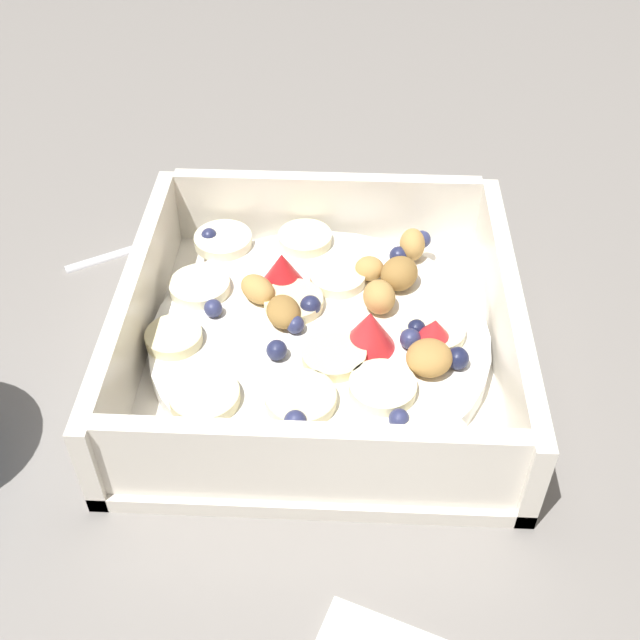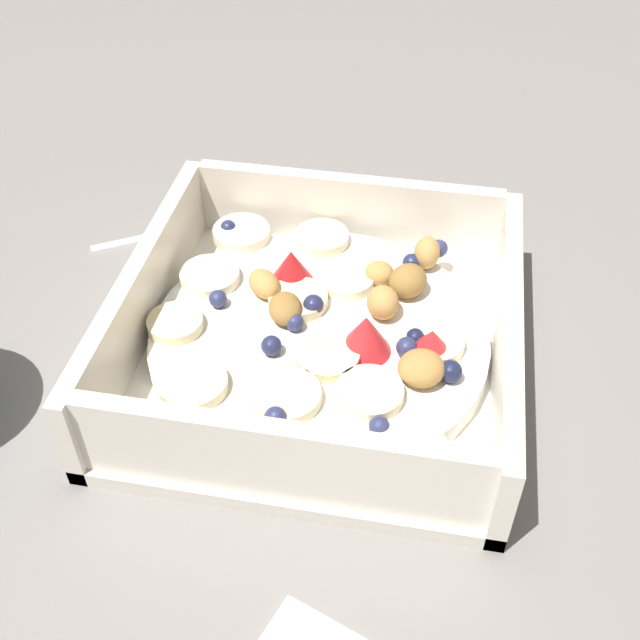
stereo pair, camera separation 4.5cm
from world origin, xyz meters
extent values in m
plane|color=gray|center=(0.00, 0.00, 0.00)|extent=(2.40, 2.40, 0.00)
cube|color=white|center=(0.00, 0.01, 0.01)|extent=(0.22, 0.22, 0.01)
cube|color=white|center=(0.00, -0.10, 0.03)|extent=(0.22, 0.01, 0.06)
cube|color=white|center=(0.00, 0.12, 0.03)|extent=(0.22, 0.01, 0.06)
cube|color=white|center=(-0.10, 0.01, 0.03)|extent=(0.01, 0.20, 0.06)
cube|color=white|center=(0.11, 0.01, 0.03)|extent=(0.01, 0.20, 0.06)
cylinder|color=white|center=(0.00, 0.01, 0.02)|extent=(0.20, 0.20, 0.01)
cylinder|color=beige|center=(-0.06, 0.07, 0.03)|extent=(0.05, 0.05, 0.01)
cylinder|color=#F4EAB7|center=(0.09, 0.02, 0.03)|extent=(0.05, 0.05, 0.01)
cylinder|color=beige|center=(-0.08, -0.05, 0.03)|extent=(0.05, 0.05, 0.01)
cylinder|color=#F7EFC6|center=(0.05, 0.00, 0.03)|extent=(0.05, 0.05, 0.01)
cylinder|color=#F7EFC6|center=(0.03, 0.08, 0.03)|extent=(0.04, 0.04, 0.01)
cylinder|color=beige|center=(0.02, 0.03, 0.03)|extent=(0.04, 0.04, 0.01)
cylinder|color=#F4EAB7|center=(0.00, -0.06, 0.03)|extent=(0.04, 0.04, 0.01)
cylinder|color=beige|center=(-0.06, 0.02, 0.03)|extent=(0.05, 0.05, 0.01)
cylinder|color=#F7EFC6|center=(0.08, 0.08, 0.03)|extent=(0.05, 0.05, 0.01)
cylinder|color=beige|center=(-0.02, 0.00, 0.03)|extent=(0.05, 0.05, 0.01)
cylinder|color=beige|center=(-0.01, 0.09, 0.03)|extent=(0.05, 0.05, 0.01)
cylinder|color=#F4EAB7|center=(-0.05, -0.03, 0.03)|extent=(0.04, 0.04, 0.01)
cone|color=red|center=(-0.01, -0.06, 0.03)|extent=(0.03, 0.03, 0.02)
cone|color=red|center=(0.04, 0.03, 0.04)|extent=(0.03, 0.03, 0.02)
cone|color=red|center=(-0.01, -0.02, 0.04)|extent=(0.04, 0.04, 0.03)
sphere|color=navy|center=(-0.07, -0.04, 0.03)|extent=(0.01, 0.01, 0.01)
sphere|color=navy|center=(-0.07, 0.02, 0.03)|extent=(0.01, 0.01, 0.01)
sphere|color=#23284C|center=(0.08, 0.09, 0.03)|extent=(0.01, 0.01, 0.01)
sphere|color=#23284C|center=(-0.02, 0.03, 0.03)|extent=(0.01, 0.01, 0.01)
sphere|color=#191E3D|center=(-0.02, -0.07, 0.03)|extent=(0.01, 0.01, 0.01)
sphere|color=navy|center=(0.01, 0.07, 0.03)|extent=(0.01, 0.01, 0.01)
sphere|color=#23284C|center=(0.07, -0.04, 0.03)|extent=(0.01, 0.01, 0.01)
sphere|color=navy|center=(0.08, -0.05, 0.03)|extent=(0.01, 0.01, 0.01)
sphere|color=#191E3D|center=(0.00, -0.05, 0.03)|extent=(0.01, 0.01, 0.01)
sphere|color=navy|center=(0.00, 0.02, 0.03)|extent=(0.01, 0.01, 0.01)
sphere|color=#23284C|center=(0.02, 0.02, 0.03)|extent=(0.01, 0.01, 0.01)
sphere|color=navy|center=(-0.01, -0.04, 0.03)|extent=(0.01, 0.01, 0.01)
ellipsoid|color=olive|center=(0.01, 0.03, 0.03)|extent=(0.03, 0.03, 0.02)
ellipsoid|color=tan|center=(0.03, 0.05, 0.03)|extent=(0.03, 0.03, 0.02)
ellipsoid|color=#AD7F42|center=(-0.03, -0.05, 0.03)|extent=(0.04, 0.04, 0.02)
ellipsoid|color=tan|center=(0.02, -0.03, 0.03)|extent=(0.03, 0.02, 0.02)
ellipsoid|color=olive|center=(0.04, -0.04, 0.03)|extent=(0.03, 0.03, 0.02)
ellipsoid|color=tan|center=(0.05, -0.02, 0.03)|extent=(0.02, 0.02, 0.01)
ellipsoid|color=tan|center=(0.07, -0.05, 0.03)|extent=(0.02, 0.02, 0.02)
ellipsoid|color=silver|center=(0.16, 0.06, 0.00)|extent=(0.05, 0.06, 0.01)
cylinder|color=silver|center=(0.11, 0.13, 0.00)|extent=(0.07, 0.11, 0.01)
camera|label=1|loc=(-0.33, -0.01, 0.34)|focal=43.82mm
camera|label=2|loc=(-0.32, -0.05, 0.34)|focal=43.82mm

